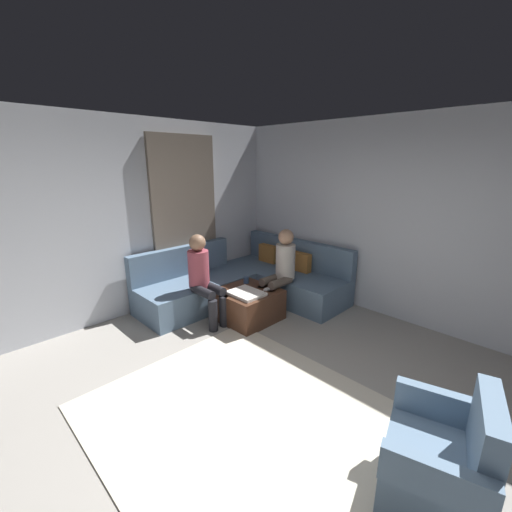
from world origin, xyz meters
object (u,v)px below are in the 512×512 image
(ottoman, at_px, (248,304))
(person_on_couch_side, at_px, (203,276))
(sectional_couch, at_px, (247,282))
(game_remote, at_px, (268,289))
(person_on_couch_back, at_px, (281,268))
(coffee_mug, at_px, (246,280))
(armchair, at_px, (440,466))

(ottoman, height_order, person_on_couch_side, person_on_couch_side)
(sectional_couch, distance_m, ottoman, 0.70)
(sectional_couch, bearing_deg, person_on_couch_side, -81.05)
(sectional_couch, height_order, game_remote, sectional_couch)
(person_on_couch_back, bearing_deg, coffee_mug, 44.48)
(sectional_couch, bearing_deg, coffee_mug, -44.92)
(sectional_couch, distance_m, game_remote, 0.76)
(armchair, relative_size, person_on_couch_side, 0.71)
(sectional_couch, bearing_deg, armchair, -23.72)
(coffee_mug, bearing_deg, person_on_couch_side, -102.89)
(ottoman, xyz_separation_m, person_on_couch_back, (0.14, 0.53, 0.45))
(person_on_couch_back, xyz_separation_m, person_on_couch_side, (-0.50, -0.99, 0.00))
(sectional_couch, relative_size, armchair, 3.00)
(ottoman, distance_m, coffee_mug, 0.38)
(coffee_mug, distance_m, game_remote, 0.40)
(person_on_couch_side, bearing_deg, coffee_mug, 167.11)
(coffee_mug, height_order, person_on_couch_side, person_on_couch_side)
(coffee_mug, bearing_deg, person_on_couch_back, 44.48)
(sectional_couch, relative_size, ottoman, 3.36)
(game_remote, distance_m, person_on_couch_back, 0.39)
(sectional_couch, height_order, person_on_couch_back, person_on_couch_back)
(sectional_couch, xyz_separation_m, coffee_mug, (0.29, -0.29, 0.19))
(coffee_mug, bearing_deg, ottoman, -39.29)
(game_remote, bearing_deg, person_on_couch_back, 98.17)
(sectional_couch, xyz_separation_m, person_on_couch_back, (0.65, 0.06, 0.38))
(game_remote, height_order, person_on_couch_side, person_on_couch_side)
(armchair, height_order, person_on_couch_side, person_on_couch_side)
(sectional_couch, bearing_deg, person_on_couch_back, 4.84)
(person_on_couch_back, height_order, person_on_couch_side, same)
(coffee_mug, height_order, game_remote, coffee_mug)
(armchair, distance_m, person_on_couch_side, 3.16)
(game_remote, relative_size, person_on_couch_side, 0.12)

